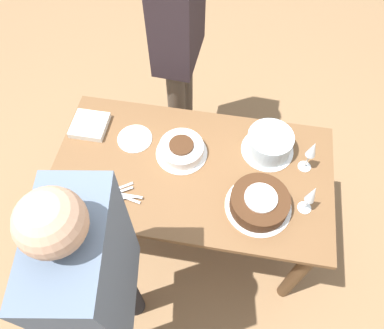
# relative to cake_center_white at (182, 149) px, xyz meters

# --- Properties ---
(ground_plane) EXTENTS (12.00, 12.00, 0.00)m
(ground_plane) POSITION_rel_cake_center_white_xyz_m (0.07, -0.09, -0.81)
(ground_plane) COLOR #8E6B47
(dining_table) EXTENTS (1.38, 0.75, 0.78)m
(dining_table) POSITION_rel_cake_center_white_xyz_m (0.07, -0.09, -0.17)
(dining_table) COLOR brown
(dining_table) RESTS_ON ground_plane
(cake_center_white) EXTENTS (0.26, 0.26, 0.08)m
(cake_center_white) POSITION_rel_cake_center_white_xyz_m (0.00, 0.00, 0.00)
(cake_center_white) COLOR white
(cake_center_white) RESTS_ON dining_table
(cake_front_chocolate) EXTENTS (0.31, 0.31, 0.10)m
(cake_front_chocolate) POSITION_rel_cake_center_white_xyz_m (0.40, -0.23, 0.01)
(cake_front_chocolate) COLOR white
(cake_front_chocolate) RESTS_ON dining_table
(cake_back_decorated) EXTENTS (0.27, 0.27, 0.12)m
(cake_back_decorated) POSITION_rel_cake_center_white_xyz_m (0.43, 0.09, 0.02)
(cake_back_decorated) COLOR white
(cake_back_decorated) RESTS_ON dining_table
(wine_glass_near) EXTENTS (0.06, 0.06, 0.20)m
(wine_glass_near) POSITION_rel_cake_center_white_xyz_m (0.62, -0.20, 0.09)
(wine_glass_near) COLOR silver
(wine_glass_near) RESTS_ON dining_table
(wine_glass_far) EXTENTS (0.06, 0.06, 0.20)m
(wine_glass_far) POSITION_rel_cake_center_white_xyz_m (0.61, 0.02, 0.11)
(wine_glass_far) COLOR silver
(wine_glass_far) RESTS_ON dining_table
(dessert_plate_left) EXTENTS (0.18, 0.18, 0.01)m
(dessert_plate_left) POSITION_rel_cake_center_white_xyz_m (-0.26, 0.05, -0.03)
(dessert_plate_left) COLOR white
(dessert_plate_left) RESTS_ON dining_table
(fork_pile) EXTENTS (0.21, 0.13, 0.02)m
(fork_pile) POSITION_rel_cake_center_white_xyz_m (-0.25, -0.28, -0.03)
(fork_pile) COLOR silver
(fork_pile) RESTS_ON dining_table
(napkin_stack) EXTENTS (0.18, 0.18, 0.03)m
(napkin_stack) POSITION_rel_cake_center_white_xyz_m (-0.51, 0.08, -0.02)
(napkin_stack) COLOR silver
(napkin_stack) RESTS_ON dining_table
(person_cutting) EXTENTS (0.28, 0.43, 1.62)m
(person_cutting) POSITION_rel_cake_center_white_xyz_m (-0.16, -0.73, 0.16)
(person_cutting) COLOR #232328
(person_cutting) RESTS_ON ground_plane
(person_watching) EXTENTS (0.24, 0.41, 1.73)m
(person_watching) POSITION_rel_cake_center_white_xyz_m (-0.13, 0.64, 0.23)
(person_watching) COLOR #4C4238
(person_watching) RESTS_ON ground_plane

